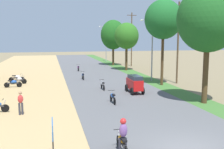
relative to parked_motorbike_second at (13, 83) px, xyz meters
name	(u,v)px	position (x,y,z in m)	size (l,w,h in m)	color
parked_motorbike_second	(13,83)	(0.00, 0.00, 0.00)	(1.80, 0.54, 0.94)	black
parked_motorbike_third	(19,80)	(0.32, 2.00, 0.00)	(1.80, 0.54, 0.94)	black
parked_motorbike_fourth	(17,78)	(-0.06, 3.72, 0.00)	(1.80, 0.54, 0.94)	black
street_signboard	(53,131)	(3.89, -17.15, 0.55)	(0.06, 1.30, 1.50)	#262628
pedestrian_on_shoulder	(21,102)	(1.85, -10.57, 0.41)	(0.38, 0.28, 1.62)	#33333D
median_tree_nearest	(208,19)	(15.81, -10.58, 6.13)	(4.77, 4.77, 9.26)	#4C351E
median_tree_second	(163,20)	(15.86, -2.27, 6.64)	(4.04, 4.04, 9.29)	#4C351E
median_tree_third	(127,36)	(15.78, 11.27, 4.98)	(3.86, 3.86, 7.59)	#4C351E
median_tree_fourth	(113,35)	(15.54, 19.25, 5.27)	(4.67, 4.67, 8.54)	#4C351E
streetlamp_near	(152,45)	(15.88, 0.76, 3.82)	(3.16, 0.20, 7.46)	gray
streetlamp_mid	(106,41)	(15.88, 27.27, 4.01)	(3.16, 0.20, 7.82)	gray
utility_pole_near	(178,42)	(18.11, -1.45, 4.27)	(1.80, 0.20, 9.26)	brown
utility_pole_far	(132,39)	(18.63, 17.54, 4.56)	(1.80, 0.20, 9.84)	brown
car_van_red	(135,83)	(11.55, -5.72, 0.47)	(1.19, 2.41, 1.67)	red
motorbike_foreground_rider	(122,137)	(6.93, -17.92, 0.30)	(0.54, 1.80, 1.66)	black
motorbike_ahead_second	(113,97)	(8.65, -8.92, 0.02)	(0.54, 1.80, 0.94)	black
motorbike_ahead_third	(103,85)	(8.95, -3.34, 0.02)	(0.54, 1.80, 0.94)	black
motorbike_ahead_fourth	(83,75)	(7.80, 3.48, 0.02)	(0.54, 1.80, 0.94)	black
motorbike_ahead_fifth	(78,68)	(8.16, 12.26, 0.02)	(0.54, 1.80, 0.94)	black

